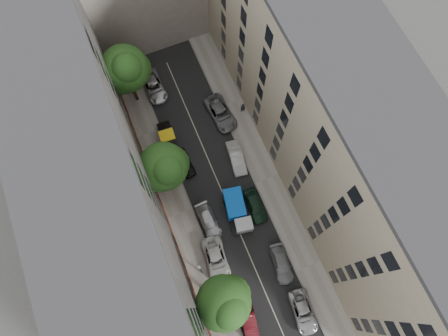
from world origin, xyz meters
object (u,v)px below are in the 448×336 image
car_left_1 (248,319)px  car_right_3 (236,158)px  tree_far (127,70)px  car_right_0 (303,312)px  car_left_6 (154,86)px  car_left_2 (216,259)px  car_left_3 (209,221)px  car_right_2 (255,206)px  car_right_4 (220,113)px  car_left_5 (168,139)px  lamp_post (200,270)px  tree_near (225,304)px  tree_mid (165,168)px  car_right_1 (281,264)px  tarp_truck (237,210)px  pedestrian (243,108)px  car_left_4 (185,163)px

car_left_1 → car_right_3: bearing=79.8°
car_left_1 → tree_far: 30.03m
tree_far → car_right_0: bearing=-75.5°
tree_far → car_left_6: bearing=16.1°
car_left_2 → car_left_1: bearing=-77.5°
car_left_3 → car_left_6: car_left_6 is taller
car_left_1 → car_right_2: 12.17m
car_right_4 → car_right_0: bearing=-97.1°
car_right_2 → car_left_5: bearing=121.6°
lamp_post → car_right_4: bearing=61.8°
car_right_3 → tree_near: 17.40m
car_left_5 → tree_mid: 7.64m
car_right_0 → lamp_post: (-8.33, 7.78, 3.63)m
car_right_1 → car_right_2: 7.07m
car_left_6 → tree_mid: tree_mid is taller
tree_far → tree_near: bearing=-88.5°
tree_near → lamp_post: tree_near is taller
tarp_truck → pedestrian: tarp_truck is taller
car_left_2 → car_right_2: size_ratio=1.17×
car_left_5 → tree_far: bearing=106.5°
car_left_2 → car_left_3: bearing=85.3°
tree_near → car_right_4: bearing=68.8°
car_left_2 → pedestrian: (10.00, 15.78, 0.32)m
car_left_4 → lamp_post: 13.41m
car_left_4 → tree_far: (-2.39, 10.51, 6.12)m
car_left_1 → car_left_2: car_left_2 is taller
car_right_1 → pedestrian: pedestrian is taller
lamp_post → car_right_0: bearing=-43.1°
car_right_1 → tree_mid: bearing=129.3°
car_left_4 → tree_mid: size_ratio=0.43×
car_left_2 → car_right_0: 10.69m
car_right_0 → car_right_2: bearing=96.8°
car_left_2 → tree_mid: size_ratio=0.57×
car_right_4 → tree_near: bearing=-116.4°
car_left_1 → car_left_3: (0.00, 11.20, -0.04)m
car_left_2 → lamp_post: lamp_post is taller
car_right_4 → lamp_post: bearing=-123.5°
car_left_1 → car_right_1: 6.73m
pedestrian → tree_mid: bearing=25.9°
car_left_4 → car_right_1: size_ratio=0.86×
car_right_3 → pedestrian: pedestrian is taller
tarp_truck → car_left_6: tarp_truck is taller
car_left_6 → lamp_post: lamp_post is taller
car_right_3 → car_left_2: bearing=-116.6°
car_left_1 → car_right_1: bearing=42.6°
car_right_1 → car_right_3: 13.28m
car_left_3 → tree_near: bearing=-103.5°
car_left_6 → tree_far: (-2.39, -0.69, 6.05)m
car_left_1 → pedestrian: bearing=76.9°
car_left_1 → car_left_4: bearing=98.9°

